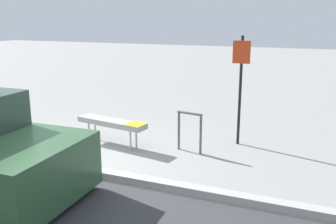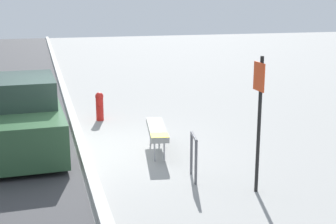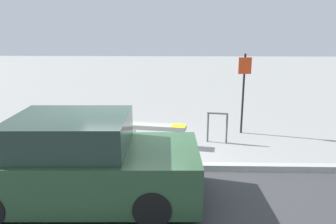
{
  "view_description": "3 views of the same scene",
  "coord_description": "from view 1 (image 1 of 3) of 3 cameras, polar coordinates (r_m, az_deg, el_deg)",
  "views": [
    {
      "loc": [
        4.44,
        -5.04,
        2.66
      ],
      "look_at": [
        1.65,
        1.69,
        0.81
      ],
      "focal_mm": 40.0,
      "sensor_mm": 36.0,
      "label": 1
    },
    {
      "loc": [
        9.62,
        -0.79,
        3.2
      ],
      "look_at": [
        1.17,
        1.56,
        1.05
      ],
      "focal_mm": 50.0,
      "sensor_mm": 36.0,
      "label": 2
    },
    {
      "loc": [
        1.0,
        -6.61,
        2.97
      ],
      "look_at": [
        0.77,
        1.88,
        0.81
      ],
      "focal_mm": 35.0,
      "sensor_mm": 36.0,
      "label": 3
    }
  ],
  "objects": [
    {
      "name": "curb",
      "position": [
        7.2,
        -17.73,
        -7.57
      ],
      "size": [
        60.0,
        0.2,
        0.13
      ],
      "color": "#A8A8A3",
      "rests_on": "ground_plane"
    },
    {
      "name": "sign_post",
      "position": [
        7.92,
        10.99,
        4.73
      ],
      "size": [
        0.36,
        0.08,
        2.3
      ],
      "color": "black",
      "rests_on": "ground_plane"
    },
    {
      "name": "ground_plane",
      "position": [
        7.22,
        -17.69,
        -8.05
      ],
      "size": [
        60.0,
        60.0,
        0.0
      ],
      "primitive_type": "plane",
      "color": "gray"
    },
    {
      "name": "bench",
      "position": [
        7.98,
        -8.54,
        -1.65
      ],
      "size": [
        1.66,
        0.62,
        0.57
      ],
      "rotation": [
        0.0,
        0.0,
        -0.16
      ],
      "color": "#99999E",
      "rests_on": "ground_plane"
    },
    {
      "name": "bike_rack",
      "position": [
        7.53,
        3.32,
        -2.4
      ],
      "size": [
        0.55,
        0.14,
        0.83
      ],
      "rotation": [
        0.0,
        0.0,
        -0.16
      ],
      "color": "#515156",
      "rests_on": "ground_plane"
    }
  ]
}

